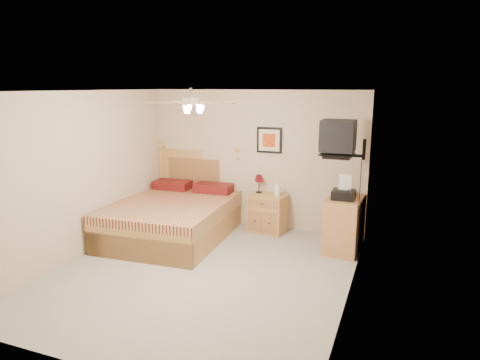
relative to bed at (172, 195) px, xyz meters
The scene contains 17 objects.
floor 1.74m from the bed, 45.40° to the right, with size 4.50×4.50×0.00m, color #9D9A8E.
ceiling 2.35m from the bed, 45.40° to the right, with size 4.00×4.50×0.04m, color white.
wall_back 1.66m from the bed, 45.65° to the left, with size 4.00×0.04×2.50m, color #CBB396.
wall_front 3.58m from the bed, 71.85° to the right, with size 4.00×0.04×2.50m, color #CBB396.
wall_left 1.52m from the bed, 128.64° to the right, with size 0.04×4.50×2.50m, color #CBB396.
wall_right 3.34m from the bed, 19.84° to the right, with size 0.04×4.50×2.50m, color #CBB396.
bed is the anchor object (origin of this frame).
nightstand 1.73m from the bed, 31.72° to the left, with size 0.62×0.47×0.68m, color #AC823F.
table_lamp 1.57m from the bed, 38.36° to the left, with size 0.18×0.18×0.33m, color #5D0B12, non-canonical shape.
lotion_bottle 1.82m from the bed, 27.43° to the left, with size 0.10×0.10×0.26m, color white.
framed_picture 1.97m from the bed, 38.92° to the left, with size 0.46×0.04×0.46m, color black.
dresser 2.88m from the bed, ahead, with size 0.51×0.74×0.87m, color #C27D51.
fax_machine 2.85m from the bed, ahead, with size 0.34×0.36×0.36m, color black, non-canonical shape.
magazine_lower 2.86m from the bed, 14.26° to the left, with size 0.19×0.26×0.02m, color beige.
magazine_upper 2.86m from the bed, 14.27° to the left, with size 0.20×0.28×0.02m, color gray.
wall_tv 3.05m from the bed, ahead, with size 0.56×0.46×0.58m, color black, non-canonical shape.
ceiling_fan 2.35m from the bed, 50.08° to the right, with size 1.14×1.14×0.28m, color silver, non-canonical shape.
Camera 1 is at (2.52, -5.02, 2.56)m, focal length 32.00 mm.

